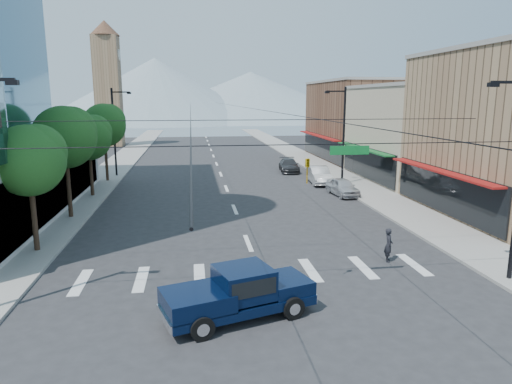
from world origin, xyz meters
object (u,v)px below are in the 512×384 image
(pickup_truck, at_px, (238,292))
(parked_car_near, at_px, (343,187))
(pedestrian, at_px, (389,245))
(parked_car_far, at_px, (289,165))
(parked_car_mid, at_px, (319,175))

(pickup_truck, xyz_separation_m, parked_car_near, (10.85, 20.40, -0.27))
(pedestrian, bearing_deg, parked_car_far, 14.74)
(pickup_truck, distance_m, pedestrian, 9.38)
(pickup_truck, relative_size, parked_car_far, 1.22)
(parked_car_near, relative_size, parked_car_mid, 0.86)
(pickup_truck, height_order, parked_car_far, pickup_truck)
(pedestrian, bearing_deg, parked_car_near, 6.43)
(pickup_truck, relative_size, pedestrian, 3.52)
(pickup_truck, height_order, pedestrian, pickup_truck)
(parked_car_near, bearing_deg, pickup_truck, -123.13)
(parked_car_mid, bearing_deg, parked_car_far, 104.31)
(pedestrian, distance_m, parked_car_near, 15.77)
(pedestrian, xyz_separation_m, parked_car_far, (1.06, 28.49, -0.14))
(parked_car_near, xyz_separation_m, parked_car_far, (-1.80, 12.98, -0.01))
(pedestrian, height_order, parked_car_far, pedestrian)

